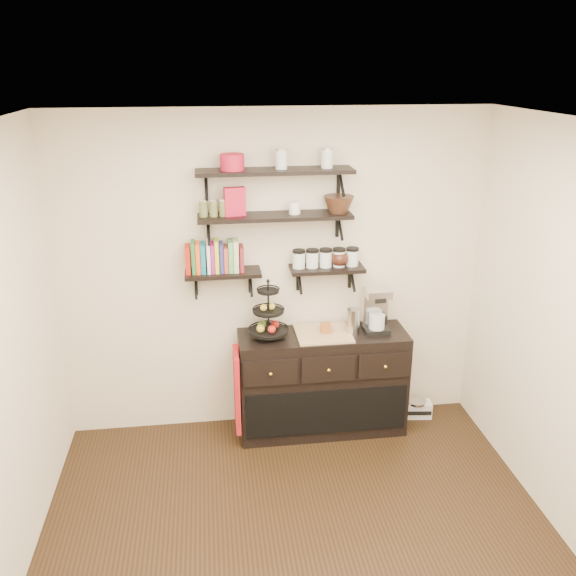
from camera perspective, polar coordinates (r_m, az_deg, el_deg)
The scene contains 21 objects.
floor at distance 4.27m, azimuth 1.70°, elevation -24.45°, with size 3.50×3.50×0.00m, color black.
ceiling at distance 3.04m, azimuth 2.24°, elevation 14.52°, with size 3.50×3.50×0.02m, color white.
back_wall at distance 5.04m, azimuth -1.34°, elevation 1.17°, with size 3.50×0.02×2.70m, color #EDE3C9.
shelf_top at distance 4.70m, azimuth -1.24°, elevation 10.84°, with size 1.20×0.27×0.23m.
shelf_mid at distance 4.77m, azimuth -1.21°, elevation 6.69°, with size 1.20×0.27×0.23m.
shelf_low_left at distance 4.88m, azimuth -6.10°, elevation 1.35°, with size 0.60×0.25×0.23m.
shelf_low_right at distance 4.97m, azimuth 3.63°, elevation 1.78°, with size 0.60×0.25×0.23m.
cookbooks at distance 4.83m, azimuth -6.78°, elevation 2.86°, with size 0.43×0.15×0.26m.
glass_canisters at distance 4.94m, azimuth 3.54°, elevation 2.73°, with size 0.54×0.10×0.13m.
sideboard at distance 5.25m, azimuth 3.22°, elevation -8.78°, with size 1.40×0.50×0.92m.
fruit_stand at distance 4.92m, azimuth -1.81°, elevation -2.87°, with size 0.33×0.33×0.48m.
candle at distance 5.03m, azimuth 3.55°, elevation -3.75°, with size 0.08×0.08×0.08m, color brown.
coffee_maker at distance 5.10m, azimuth 8.23°, elevation -2.07°, with size 0.21×0.20×0.38m.
thermal_carafe at distance 5.04m, azimuth 6.11°, elevation -3.13°, with size 0.11×0.11×0.22m, color silver.
apron at distance 5.07m, azimuth -4.81°, elevation -9.45°, with size 0.04×0.30×0.69m, color #B1131F.
radio at distance 5.71m, azimuth 11.87°, elevation -10.95°, with size 0.28×0.20×0.16m.
recipe_box at distance 4.71m, azimuth -5.00°, elevation 8.06°, with size 0.16×0.06×0.22m, color red.
walnut_bowl at distance 4.82m, azimuth 4.75°, elevation 7.81°, with size 0.24×0.24×0.13m, color black, non-canonical shape.
ramekins at distance 4.77m, azimuth 0.63°, elevation 7.52°, with size 0.09×0.09×0.10m, color white.
teapot at distance 4.96m, azimuth 4.84°, elevation 2.89°, with size 0.20×0.15×0.15m, color #371910, non-canonical shape.
red_pot at distance 4.65m, azimuth -5.24°, elevation 11.66°, with size 0.18×0.18×0.12m, color red.
Camera 1 is at (-0.52, -2.98, 3.01)m, focal length 38.00 mm.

